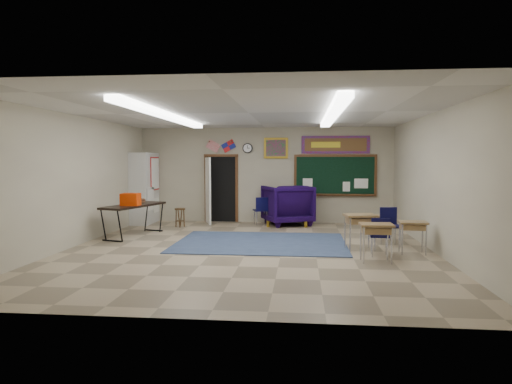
# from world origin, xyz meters

# --- Properties ---
(floor) EXTENTS (9.00, 9.00, 0.00)m
(floor) POSITION_xyz_m (0.00, 0.00, 0.00)
(floor) COLOR tan
(floor) RESTS_ON ground
(back_wall) EXTENTS (8.00, 0.04, 3.00)m
(back_wall) POSITION_xyz_m (0.00, 4.50, 1.50)
(back_wall) COLOR #B5AE93
(back_wall) RESTS_ON floor
(front_wall) EXTENTS (8.00, 0.04, 3.00)m
(front_wall) POSITION_xyz_m (0.00, -4.50, 1.50)
(front_wall) COLOR #B5AE93
(front_wall) RESTS_ON floor
(left_wall) EXTENTS (0.04, 9.00, 3.00)m
(left_wall) POSITION_xyz_m (-4.00, 0.00, 1.50)
(left_wall) COLOR #B5AE93
(left_wall) RESTS_ON floor
(right_wall) EXTENTS (0.04, 9.00, 3.00)m
(right_wall) POSITION_xyz_m (4.00, 0.00, 1.50)
(right_wall) COLOR #B5AE93
(right_wall) RESTS_ON floor
(ceiling) EXTENTS (8.00, 9.00, 0.04)m
(ceiling) POSITION_xyz_m (0.00, 0.00, 3.00)
(ceiling) COLOR silver
(ceiling) RESTS_ON back_wall
(area_rug) EXTENTS (4.00, 3.00, 0.02)m
(area_rug) POSITION_xyz_m (0.20, 0.80, 0.01)
(area_rug) COLOR #354665
(area_rug) RESTS_ON floor
(fluorescent_strips) EXTENTS (3.86, 6.00, 0.10)m
(fluorescent_strips) POSITION_xyz_m (0.00, 0.00, 2.94)
(fluorescent_strips) COLOR white
(fluorescent_strips) RESTS_ON ceiling
(doorway) EXTENTS (1.10, 0.89, 2.16)m
(doorway) POSITION_xyz_m (-1.50, 4.35, 1.06)
(doorway) COLOR black
(doorway) RESTS_ON back_wall
(chalkboard) EXTENTS (2.55, 0.14, 1.30)m
(chalkboard) POSITION_xyz_m (2.20, 4.46, 1.46)
(chalkboard) COLOR #522E17
(chalkboard) RESTS_ON back_wall
(bulletin_board) EXTENTS (2.10, 0.05, 0.55)m
(bulletin_board) POSITION_xyz_m (2.20, 4.47, 2.45)
(bulletin_board) COLOR #B9100F
(bulletin_board) RESTS_ON back_wall
(framed_art_print) EXTENTS (0.75, 0.05, 0.65)m
(framed_art_print) POSITION_xyz_m (0.35, 4.47, 2.35)
(framed_art_print) COLOR olive
(framed_art_print) RESTS_ON back_wall
(wall_clock) EXTENTS (0.32, 0.05, 0.32)m
(wall_clock) POSITION_xyz_m (-0.55, 4.47, 2.35)
(wall_clock) COLOR black
(wall_clock) RESTS_ON back_wall
(wall_flags) EXTENTS (1.16, 0.06, 0.70)m
(wall_flags) POSITION_xyz_m (-1.40, 4.44, 2.48)
(wall_flags) COLOR red
(wall_flags) RESTS_ON back_wall
(storage_cabinet) EXTENTS (0.59, 1.25, 2.20)m
(storage_cabinet) POSITION_xyz_m (-3.71, 3.85, 1.10)
(storage_cabinet) COLOR silver
(storage_cabinet) RESTS_ON floor
(wingback_armchair) EXTENTS (1.72, 1.74, 1.22)m
(wingback_armchair) POSITION_xyz_m (0.73, 3.95, 0.61)
(wingback_armchair) COLOR black
(wingback_armchair) RESTS_ON floor
(student_chair_reading) EXTENTS (0.55, 0.55, 0.86)m
(student_chair_reading) POSITION_xyz_m (-0.08, 3.85, 0.43)
(student_chair_reading) COLOR black
(student_chair_reading) RESTS_ON floor
(student_chair_desk_a) EXTENTS (0.44, 0.44, 0.81)m
(student_chair_desk_a) POSITION_xyz_m (2.76, -0.45, 0.40)
(student_chair_desk_a) COLOR black
(student_chair_desk_a) RESTS_ON floor
(student_chair_desk_b) EXTENTS (0.51, 0.51, 0.88)m
(student_chair_desk_b) POSITION_xyz_m (3.21, 0.69, 0.44)
(student_chair_desk_b) COLOR black
(student_chair_desk_b) RESTS_ON floor
(student_desk_front_left) EXTENTS (0.74, 0.61, 0.79)m
(student_desk_front_left) POSITION_xyz_m (2.44, 0.17, 0.44)
(student_desk_front_left) COLOR olive
(student_desk_front_left) RESTS_ON floor
(student_desk_front_right) EXTENTS (0.54, 0.41, 0.64)m
(student_desk_front_right) POSITION_xyz_m (3.11, 1.25, 0.36)
(student_desk_front_right) COLOR olive
(student_desk_front_right) RESTS_ON floor
(student_desk_back_left) EXTENTS (0.63, 0.48, 0.75)m
(student_desk_back_left) POSITION_xyz_m (2.60, -1.02, 0.42)
(student_desk_back_left) COLOR olive
(student_desk_back_left) RESTS_ON floor
(student_desk_back_right) EXTENTS (0.58, 0.45, 0.69)m
(student_desk_back_right) POSITION_xyz_m (3.50, -0.13, 0.38)
(student_desk_back_right) COLOR olive
(student_desk_back_right) RESTS_ON floor
(folding_table) EXTENTS (1.18, 2.10, 1.14)m
(folding_table) POSITION_xyz_m (-3.16, 1.45, 0.45)
(folding_table) COLOR black
(folding_table) RESTS_ON floor
(wooden_stool) EXTENTS (0.31, 0.31, 0.55)m
(wooden_stool) POSITION_xyz_m (-2.41, 3.16, 0.28)
(wooden_stool) COLOR #482E15
(wooden_stool) RESTS_ON floor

